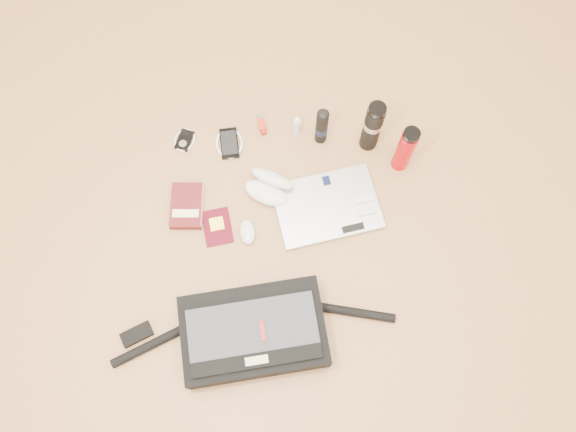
{
  "coord_description": "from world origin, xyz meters",
  "views": [
    {
      "loc": [
        0.14,
        -0.57,
        1.97
      ],
      "look_at": [
        0.04,
        0.11,
        0.06
      ],
      "focal_mm": 35.0,
      "sensor_mm": 36.0,
      "label": 1
    }
  ],
  "objects_px": {
    "thermos_red": "(405,149)",
    "thermos_black": "(372,126)",
    "book": "(187,206)",
    "laptop": "(328,207)",
    "messenger_bag": "(253,333)"
  },
  "relations": [
    {
      "from": "book",
      "to": "thermos_black",
      "type": "height_order",
      "value": "thermos_black"
    },
    {
      "from": "laptop",
      "to": "book",
      "type": "xyz_separation_m",
      "value": [
        -0.52,
        -0.08,
        0.0
      ]
    },
    {
      "from": "messenger_bag",
      "to": "laptop",
      "type": "height_order",
      "value": "messenger_bag"
    },
    {
      "from": "laptop",
      "to": "thermos_red",
      "type": "bearing_deg",
      "value": 19.47
    },
    {
      "from": "messenger_bag",
      "to": "thermos_black",
      "type": "bearing_deg",
      "value": 50.87
    },
    {
      "from": "thermos_red",
      "to": "thermos_black",
      "type": "bearing_deg",
      "value": 151.9
    },
    {
      "from": "thermos_black",
      "to": "thermos_red",
      "type": "distance_m",
      "value": 0.15
    },
    {
      "from": "messenger_bag",
      "to": "thermos_red",
      "type": "distance_m",
      "value": 0.86
    },
    {
      "from": "messenger_bag",
      "to": "book",
      "type": "height_order",
      "value": "messenger_bag"
    },
    {
      "from": "book",
      "to": "thermos_red",
      "type": "xyz_separation_m",
      "value": [
        0.77,
        0.3,
        0.11
      ]
    },
    {
      "from": "laptop",
      "to": "thermos_black",
      "type": "bearing_deg",
      "value": 45.15
    },
    {
      "from": "messenger_bag",
      "to": "laptop",
      "type": "relative_size",
      "value": 2.1
    },
    {
      "from": "thermos_black",
      "to": "laptop",
      "type": "bearing_deg",
      "value": -112.36
    },
    {
      "from": "thermos_black",
      "to": "thermos_red",
      "type": "height_order",
      "value": "thermos_black"
    },
    {
      "from": "messenger_bag",
      "to": "laptop",
      "type": "xyz_separation_m",
      "value": [
        0.19,
        0.51,
        -0.05
      ]
    }
  ]
}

